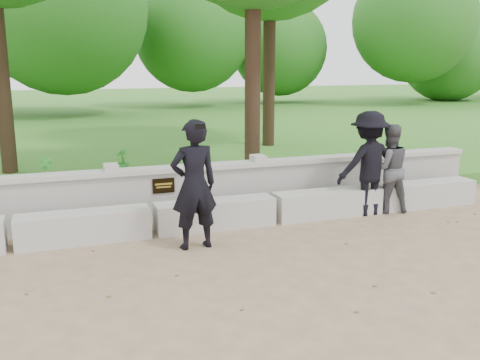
{
  "coord_description": "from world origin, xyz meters",
  "views": [
    {
      "loc": [
        -1.36,
        -5.87,
        2.55
      ],
      "look_at": [
        1.19,
        1.26,
        0.89
      ],
      "focal_mm": 40.0,
      "sensor_mm": 36.0,
      "label": 1
    }
  ],
  "objects": [
    {
      "name": "lawn",
      "position": [
        0.0,
        14.0,
        0.12
      ],
      "size": [
        40.0,
        22.0,
        0.25
      ],
      "primitive_type": "cube",
      "color": "#26741C",
      "rests_on": "ground"
    },
    {
      "name": "shrub_d",
      "position": [
        0.03,
        5.53,
        0.52
      ],
      "size": [
        0.37,
        0.38,
        0.53
      ],
      "primitive_type": "imported",
      "rotation": [
        0.0,
        0.0,
        5.14
      ],
      "color": "#2F822C",
      "rests_on": "lawn"
    },
    {
      "name": "ground",
      "position": [
        0.0,
        0.0,
        0.0
      ],
      "size": [
        80.0,
        80.0,
        0.0
      ],
      "primitive_type": "plane",
      "color": "#A18362",
      "rests_on": "ground"
    },
    {
      "name": "man_main",
      "position": [
        0.46,
        1.11,
        0.91
      ],
      "size": [
        0.7,
        0.63,
        1.82
      ],
      "color": "black",
      "rests_on": "ground"
    },
    {
      "name": "shrub_b",
      "position": [
        -1.5,
        4.68,
        0.53
      ],
      "size": [
        0.38,
        0.4,
        0.57
      ],
      "primitive_type": "imported",
      "rotation": [
        0.0,
        0.0,
        2.12
      ],
      "color": "#2F822C",
      "rests_on": "lawn"
    },
    {
      "name": "visitor_mid",
      "position": [
        3.7,
        1.8,
        0.89
      ],
      "size": [
        1.18,
        0.72,
        1.78
      ],
      "color": "black",
      "rests_on": "ground"
    },
    {
      "name": "concrete_bench",
      "position": [
        0.0,
        1.9,
        0.22
      ],
      "size": [
        11.9,
        0.45,
        0.45
      ],
      "color": "#B5B3AB",
      "rests_on": "ground"
    },
    {
      "name": "visitor_left",
      "position": [
        4.11,
        1.8,
        0.77
      ],
      "size": [
        0.84,
        0.7,
        1.54
      ],
      "color": "#49494F",
      "rests_on": "ground"
    },
    {
      "name": "shrub_c",
      "position": [
        5.39,
        3.97,
        0.58
      ],
      "size": [
        0.74,
        0.69,
        0.67
      ],
      "primitive_type": "imported",
      "rotation": [
        0.0,
        0.0,
        3.47
      ],
      "color": "#2F822C",
      "rests_on": "lawn"
    },
    {
      "name": "parapet_wall",
      "position": [
        0.0,
        2.6,
        0.46
      ],
      "size": [
        12.5,
        0.35,
        0.9
      ],
      "color": "#ABA8A1",
      "rests_on": "ground"
    }
  ]
}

